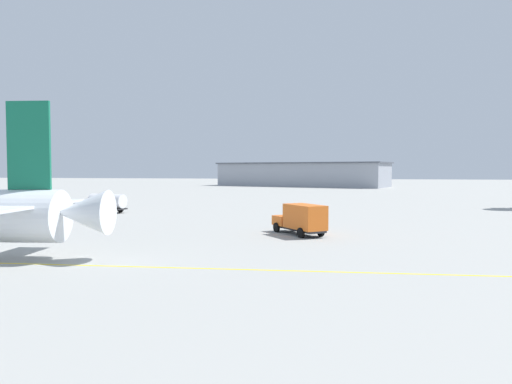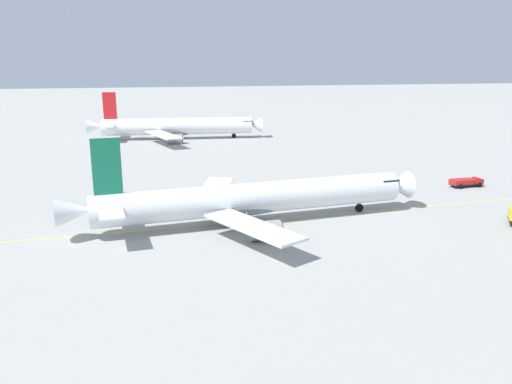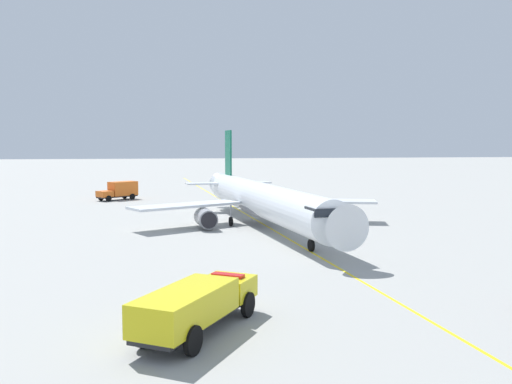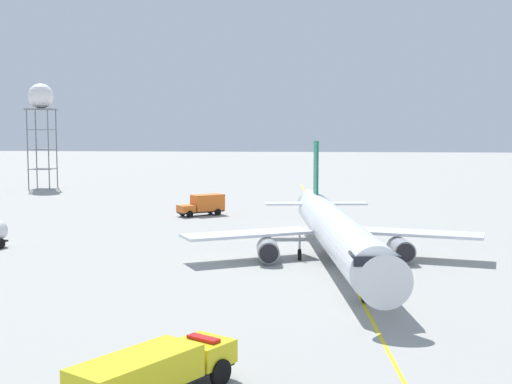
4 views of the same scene
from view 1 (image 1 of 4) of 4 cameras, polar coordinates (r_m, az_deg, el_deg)
The scene contains 3 objects.
catering_truck_truck at distance 47.69m, azimuth 5.48°, elevation -3.21°, with size 6.16×6.96×3.10m.
fuel_tanker_truck at distance 75.85m, azimuth -18.04°, elevation -1.19°, with size 8.75×4.15×2.87m.
terminal_shed at distance 186.31m, azimuth 5.48°, elevation 2.14°, with size 69.97×40.57×9.31m.
Camera 1 is at (42.09, -27.72, 6.59)m, focal length 33.17 mm.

